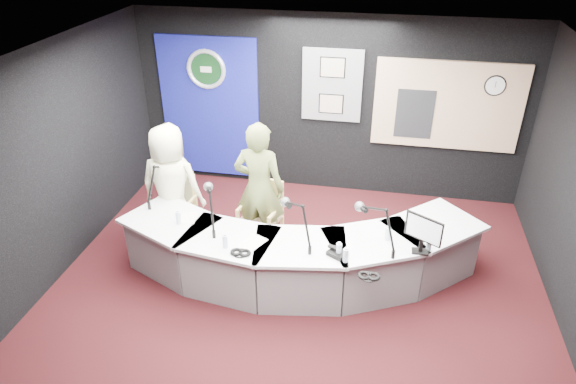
% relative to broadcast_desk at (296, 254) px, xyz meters
% --- Properties ---
extents(ground, '(6.00, 6.00, 0.00)m').
position_rel_broadcast_desk_xyz_m(ground, '(0.05, -0.55, -0.38)').
color(ground, black).
rests_on(ground, ground).
extents(ceiling, '(6.00, 6.00, 0.02)m').
position_rel_broadcast_desk_xyz_m(ceiling, '(0.05, -0.55, 2.42)').
color(ceiling, silver).
rests_on(ceiling, ground).
extents(wall_back, '(6.00, 0.02, 2.80)m').
position_rel_broadcast_desk_xyz_m(wall_back, '(0.05, 2.45, 1.02)').
color(wall_back, black).
rests_on(wall_back, ground).
extents(wall_left, '(0.02, 6.00, 2.80)m').
position_rel_broadcast_desk_xyz_m(wall_left, '(-2.95, -0.55, 1.02)').
color(wall_left, black).
rests_on(wall_left, ground).
extents(broadcast_desk, '(4.50, 1.90, 0.75)m').
position_rel_broadcast_desk_xyz_m(broadcast_desk, '(0.00, 0.00, 0.00)').
color(broadcast_desk, silver).
rests_on(broadcast_desk, ground).
extents(backdrop_panel, '(1.60, 0.05, 2.30)m').
position_rel_broadcast_desk_xyz_m(backdrop_panel, '(-1.85, 2.42, 0.88)').
color(backdrop_panel, navy).
rests_on(backdrop_panel, wall_back).
extents(agency_seal, '(0.63, 0.07, 0.63)m').
position_rel_broadcast_desk_xyz_m(agency_seal, '(-1.85, 2.38, 1.52)').
color(agency_seal, silver).
rests_on(agency_seal, backdrop_panel).
extents(seal_center, '(0.48, 0.01, 0.48)m').
position_rel_broadcast_desk_xyz_m(seal_center, '(-1.85, 2.38, 1.52)').
color(seal_center, '#0E3314').
rests_on(seal_center, backdrop_panel).
extents(pinboard, '(0.90, 0.04, 1.10)m').
position_rel_broadcast_desk_xyz_m(pinboard, '(0.10, 2.42, 1.38)').
color(pinboard, slate).
rests_on(pinboard, wall_back).
extents(framed_photo_upper, '(0.34, 0.02, 0.27)m').
position_rel_broadcast_desk_xyz_m(framed_photo_upper, '(0.10, 2.39, 1.65)').
color(framed_photo_upper, gray).
rests_on(framed_photo_upper, pinboard).
extents(framed_photo_lower, '(0.34, 0.02, 0.27)m').
position_rel_broadcast_desk_xyz_m(framed_photo_lower, '(0.10, 2.39, 1.09)').
color(framed_photo_lower, gray).
rests_on(framed_photo_lower, pinboard).
extents(booth_window_frame, '(2.12, 0.06, 1.32)m').
position_rel_broadcast_desk_xyz_m(booth_window_frame, '(1.80, 2.42, 1.18)').
color(booth_window_frame, tan).
rests_on(booth_window_frame, wall_back).
extents(booth_glow, '(2.00, 0.02, 1.20)m').
position_rel_broadcast_desk_xyz_m(booth_glow, '(1.80, 2.41, 1.18)').
color(booth_glow, '#FFE4A1').
rests_on(booth_glow, booth_window_frame).
extents(equipment_rack, '(0.55, 0.02, 0.75)m').
position_rel_broadcast_desk_xyz_m(equipment_rack, '(1.35, 2.39, 1.03)').
color(equipment_rack, black).
rests_on(equipment_rack, booth_window_frame).
extents(wall_clock, '(0.28, 0.01, 0.28)m').
position_rel_broadcast_desk_xyz_m(wall_clock, '(2.40, 2.39, 1.52)').
color(wall_clock, white).
rests_on(wall_clock, booth_window_frame).
extents(armchair_left, '(0.62, 0.62, 1.04)m').
position_rel_broadcast_desk_xyz_m(armchair_left, '(-1.78, 0.51, 0.14)').
color(armchair_left, tan).
rests_on(armchair_left, ground).
extents(armchair_right, '(0.58, 0.58, 0.86)m').
position_rel_broadcast_desk_xyz_m(armchair_right, '(-0.59, 0.58, 0.05)').
color(armchair_right, tan).
rests_on(armchair_right, ground).
extents(draped_jacket, '(0.51, 0.13, 0.70)m').
position_rel_broadcast_desk_xyz_m(draped_jacket, '(-1.81, 0.76, 0.24)').
color(draped_jacket, gray).
rests_on(draped_jacket, armchair_left).
extents(person_man, '(0.85, 0.55, 1.73)m').
position_rel_broadcast_desk_xyz_m(person_man, '(-1.78, 0.51, 0.49)').
color(person_man, '#EFF0C0').
rests_on(person_man, ground).
extents(person_woman, '(0.70, 0.48, 1.83)m').
position_rel_broadcast_desk_xyz_m(person_woman, '(-0.59, 0.58, 0.54)').
color(person_woman, '#616C38').
rests_on(person_woman, ground).
extents(computer_monitor, '(0.42, 0.27, 0.33)m').
position_rel_broadcast_desk_xyz_m(computer_monitor, '(1.44, -0.20, 0.70)').
color(computer_monitor, black).
rests_on(computer_monitor, broadcast_desk).
extents(desk_phone, '(0.25, 0.24, 0.05)m').
position_rel_broadcast_desk_xyz_m(desk_phone, '(0.54, -0.43, 0.40)').
color(desk_phone, black).
rests_on(desk_phone, broadcast_desk).
extents(headphones_near, '(0.19, 0.19, 0.03)m').
position_rel_broadcast_desk_xyz_m(headphones_near, '(0.90, -0.75, 0.39)').
color(headphones_near, black).
rests_on(headphones_near, broadcast_desk).
extents(headphones_far, '(0.19, 0.19, 0.03)m').
position_rel_broadcast_desk_xyz_m(headphones_far, '(-0.52, -0.61, 0.39)').
color(headphones_far, black).
rests_on(headphones_far, broadcast_desk).
extents(paper_stack, '(0.23, 0.30, 0.00)m').
position_rel_broadcast_desk_xyz_m(paper_stack, '(-1.35, -0.02, 0.38)').
color(paper_stack, white).
rests_on(paper_stack, broadcast_desk).
extents(notepad, '(0.33, 0.38, 0.00)m').
position_rel_broadcast_desk_xyz_m(notepad, '(-0.44, -0.38, 0.38)').
color(notepad, white).
rests_on(notepad, broadcast_desk).
extents(boom_mic_a, '(0.32, 0.71, 0.60)m').
position_rel_broadcast_desk_xyz_m(boom_mic_a, '(-1.81, 0.38, 0.68)').
color(boom_mic_a, black).
rests_on(boom_mic_a, broadcast_desk).
extents(boom_mic_b, '(0.36, 0.69, 0.60)m').
position_rel_broadcast_desk_xyz_m(boom_mic_b, '(-1.03, -0.08, 0.68)').
color(boom_mic_b, black).
rests_on(boom_mic_b, broadcast_desk).
extents(boom_mic_c, '(0.50, 0.61, 0.60)m').
position_rel_broadcast_desk_xyz_m(boom_mic_c, '(0.05, -0.22, 0.68)').
color(boom_mic_c, black).
rests_on(boom_mic_c, broadcast_desk).
extents(boom_mic_d, '(0.54, 0.58, 0.60)m').
position_rel_broadcast_desk_xyz_m(boom_mic_d, '(0.93, -0.13, 0.68)').
color(boom_mic_d, black).
rests_on(boom_mic_d, broadcast_desk).
extents(water_bottles, '(3.01, 0.57, 0.18)m').
position_rel_broadcast_desk_xyz_m(water_bottles, '(0.05, -0.27, 0.46)').
color(water_bottles, silver).
rests_on(water_bottles, broadcast_desk).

